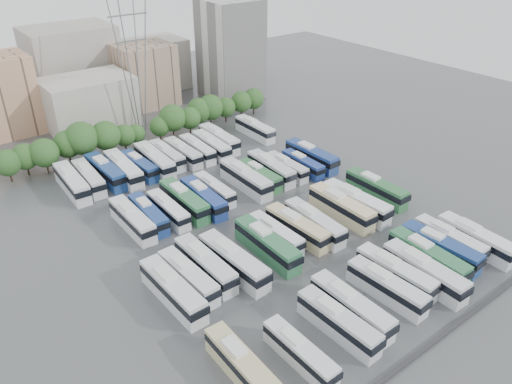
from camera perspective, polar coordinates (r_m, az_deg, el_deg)
ground at (r=83.54m, az=1.06°, el=-3.78°), size 220.00×220.00×0.00m
parapet at (r=66.71m, az=19.70°, el=-15.79°), size 56.00×0.50×0.50m
tree_line at (r=113.48m, az=-12.73°, el=7.34°), size 64.79×7.53×8.75m
city_buildings at (r=136.80m, az=-21.05°, el=11.44°), size 102.00×35.00×20.00m
apartment_tower at (r=140.61m, az=-2.90°, el=15.94°), size 14.00×14.00×26.00m
electricity_pylon at (r=117.23m, az=-13.99°, el=15.25°), size 9.00×6.91×33.83m
bus_r0_s0 at (r=58.50m, az=-1.57°, el=-19.23°), size 2.82×12.06×3.77m
bus_r0_s2 at (r=60.20m, az=5.06°, el=-17.80°), size 2.54×10.91×3.41m
bus_r0_s4 at (r=63.91m, az=9.39°, el=-14.44°), size 3.06×12.24×3.82m
bus_r0_s5 at (r=66.08m, az=10.84°, el=-12.75°), size 2.80×12.69×3.98m
bus_r0_s7 at (r=70.22m, az=14.71°, el=-10.44°), size 3.20×12.13×3.77m
bus_r0_s8 at (r=72.85m, az=15.66°, el=-8.89°), size 3.26×12.40×3.85m
bus_r0_s9 at (r=74.04m, az=18.69°, el=-8.62°), size 3.20×13.17×4.11m
bus_r0_s10 at (r=77.09m, az=19.05°, el=-7.03°), size 3.35×13.07×4.07m
bus_r0_s11 at (r=79.69m, az=20.31°, el=-6.02°), size 3.37×12.79×3.98m
bus_r0_s12 at (r=82.35m, az=21.25°, el=-5.09°), size 2.75×11.86×3.71m
bus_r0_s13 at (r=83.82m, az=23.84°, el=-4.92°), size 3.30×12.77×3.97m
bus_r1_s0 at (r=68.13m, az=-9.49°, el=-10.99°), size 3.21×13.26×4.14m
bus_r1_s1 at (r=70.27m, az=-7.76°, el=-9.55°), size 3.10×12.16×3.79m
bus_r1_s2 at (r=71.98m, az=-5.80°, el=-8.21°), size 2.89×12.81×4.01m
bus_r1_s3 at (r=72.10m, az=-2.57°, el=-7.88°), size 3.60×13.63×4.24m
bus_r1_s5 at (r=75.44m, az=1.27°, el=-5.98°), size 3.13×13.37×4.18m
bus_r1_s6 at (r=78.40m, az=2.26°, el=-4.76°), size 2.63×11.19×3.50m
bus_r1_s7 at (r=79.69m, az=4.72°, el=-4.05°), size 3.34×12.60×3.92m
bus_r1_s8 at (r=81.14m, az=6.69°, el=-3.47°), size 3.29×12.71×3.95m
bus_r1_s10 at (r=85.68m, az=9.72°, el=-1.69°), size 3.09×13.45×4.21m
bus_r1_s11 at (r=87.47m, az=11.35°, el=-1.15°), size 3.58×13.64×4.24m
bus_r1_s13 at (r=92.86m, az=13.59°, el=0.42°), size 2.82×12.87×4.04m
bus_r2_s1 at (r=83.81m, az=-13.96°, el=-3.07°), size 2.76×12.56×3.94m
bus_r2_s2 at (r=85.04m, az=-12.20°, el=-2.45°), size 3.02×11.61×3.61m
bus_r2_s3 at (r=85.64m, az=-10.00°, el=-1.99°), size 2.54×11.33×3.55m
bus_r2_s4 at (r=87.33m, az=-8.20°, el=-0.95°), size 2.93×13.13×4.12m
bus_r2_s5 at (r=87.91m, az=-6.05°, el=-0.64°), size 3.28×12.65×3.93m
bus_r2_s6 at (r=90.88m, az=-4.79°, el=0.32°), size 2.50×10.98×3.44m
bus_r2_s8 at (r=93.40m, az=-1.19°, el=1.56°), size 3.23×13.59×4.25m
bus_r2_s9 at (r=95.33m, az=0.40°, el=1.94°), size 2.52×11.29×3.54m
bus_r2_s10 at (r=97.49m, az=1.72°, el=2.74°), size 3.42×12.89×4.00m
bus_r2_s11 at (r=98.82m, az=3.51°, el=2.90°), size 2.48×10.97×3.44m
bus_r2_s12 at (r=100.19m, az=5.38°, el=3.20°), size 2.67×10.92×3.41m
bus_r2_s13 at (r=102.94m, az=6.35°, el=4.12°), size 3.03×13.26×4.15m
bus_r3_s0 at (r=98.16m, az=-20.30°, el=1.05°), size 3.44×13.55×4.22m
bus_r3_s1 at (r=99.22m, az=-18.58°, el=1.57°), size 3.31×12.53×3.90m
bus_r3_s2 at (r=100.37m, az=-16.82°, el=2.28°), size 3.28×13.36×4.17m
bus_r3_s3 at (r=100.22m, az=-14.91°, el=2.56°), size 3.56×13.76×4.28m
bus_r3_s4 at (r=101.58m, az=-13.20°, el=2.97°), size 3.11×11.79×3.67m
bus_r3_s5 at (r=102.35m, az=-11.52°, el=3.57°), size 3.49×13.74×4.28m
bus_r3_s6 at (r=104.84m, az=-10.16°, el=4.19°), size 2.72×11.93×3.73m
bus_r3_s7 at (r=105.30m, az=-8.36°, el=4.48°), size 2.67×12.10×3.80m
bus_r3_s8 at (r=106.69m, az=-6.73°, el=4.91°), size 3.02×11.87×3.70m
bus_r3_s9 at (r=107.78m, az=-5.14°, el=5.33°), size 3.25×12.60×3.92m
bus_r3_s10 at (r=110.74m, az=-4.23°, el=6.09°), size 3.20×13.06×4.07m
bus_r3_s13 at (r=116.09m, az=-0.14°, el=7.25°), size 2.87×12.42×3.88m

